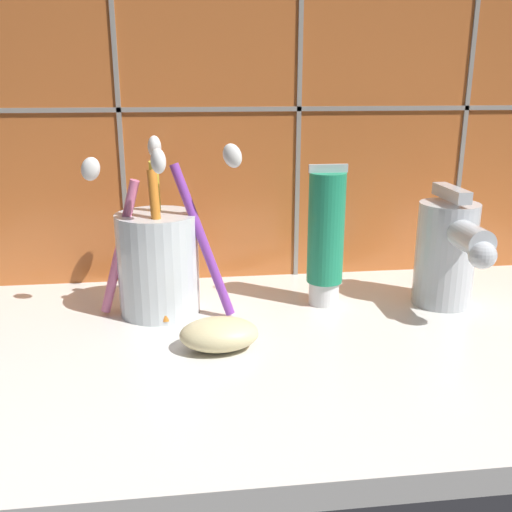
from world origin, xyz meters
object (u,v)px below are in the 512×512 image
object	(u,v)px
sink_faucet	(448,251)
soap_bar	(219,334)
toothpaste_tube	(326,237)
toothbrush_cup	(159,259)

from	to	relation	value
sink_faucet	soap_bar	xyz separation A→B (cm)	(-23.41, -7.18, -4.44)
toothpaste_tube	sink_faucet	bearing A→B (deg)	-9.38
sink_faucet	soap_bar	world-z (taller)	sink_faucet
toothbrush_cup	sink_faucet	world-z (taller)	toothbrush_cup
toothbrush_cup	toothpaste_tube	size ratio (longest dim) A/B	1.19
toothpaste_tube	soap_bar	size ratio (longest dim) A/B	2.12
toothbrush_cup	soap_bar	bearing A→B (deg)	-60.04
toothbrush_cup	toothpaste_tube	xyz separation A→B (cm)	(16.58, 0.06, 1.69)
toothpaste_tube	toothbrush_cup	bearing A→B (deg)	-179.78
sink_faucet	soap_bar	distance (cm)	24.88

